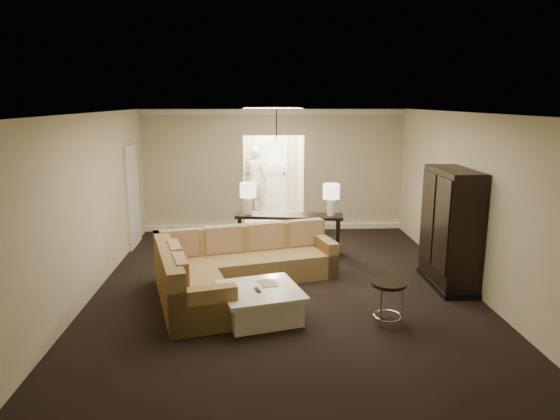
{
  "coord_description": "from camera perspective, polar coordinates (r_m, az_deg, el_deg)",
  "views": [
    {
      "loc": [
        -0.46,
        -7.46,
        2.99
      ],
      "look_at": [
        -0.01,
        1.2,
        1.08
      ],
      "focal_mm": 32.0,
      "sensor_mm": 36.0,
      "label": 1
    }
  ],
  "objects": [
    {
      "name": "crown_molding",
      "position": [
        11.43,
        -0.71,
        11.14
      ],
      "size": [
        6.0,
        0.1,
        0.12
      ],
      "primitive_type": "cube",
      "color": "white",
      "rests_on": "wall_back"
    },
    {
      "name": "wall_right",
      "position": [
        8.38,
        21.46,
        0.64
      ],
      "size": [
        0.04,
        8.0,
        2.8
      ],
      "primitive_type": "cube",
      "color": "beige",
      "rests_on": "ground"
    },
    {
      "name": "wall_back",
      "position": [
        11.58,
        -0.7,
        4.56
      ],
      "size": [
        6.0,
        0.04,
        2.8
      ],
      "primitive_type": "cube",
      "color": "beige",
      "rests_on": "ground"
    },
    {
      "name": "foyer",
      "position": [
        12.92,
        -0.94,
        4.94
      ],
      "size": [
        1.44,
        2.02,
        2.8
      ],
      "color": "beige",
      "rests_on": "ground"
    },
    {
      "name": "console_table",
      "position": [
        9.81,
        1.06,
        -2.37
      ],
      "size": [
        2.13,
        0.75,
        0.81
      ],
      "rotation": [
        0.0,
        0.0,
        -0.14
      ],
      "color": "black",
      "rests_on": "ground"
    },
    {
      "name": "wall_left",
      "position": [
        8.04,
        -21.34,
        0.18
      ],
      "size": [
        0.04,
        8.0,
        2.8
      ],
      "primitive_type": "cube",
      "color": "beige",
      "rests_on": "ground"
    },
    {
      "name": "pendant_light",
      "position": [
        10.23,
        -0.41,
        6.63
      ],
      "size": [
        0.38,
        0.38,
        1.09
      ],
      "color": "black",
      "rests_on": "ceiling"
    },
    {
      "name": "baseboard",
      "position": [
        11.79,
        -0.68,
        -1.94
      ],
      "size": [
        6.0,
        0.1,
        0.12
      ],
      "primitive_type": "cube",
      "color": "white",
      "rests_on": "ground"
    },
    {
      "name": "table_lamp_left",
      "position": [
        9.74,
        -3.66,
        1.93
      ],
      "size": [
        0.32,
        0.32,
        0.62
      ],
      "color": "white",
      "rests_on": "console_table"
    },
    {
      "name": "sectional_sofa",
      "position": [
        8.11,
        -5.65,
        -6.57
      ],
      "size": [
        3.15,
        3.0,
        0.9
      ],
      "rotation": [
        0.0,
        0.0,
        0.26
      ],
      "color": "brown",
      "rests_on": "ground"
    },
    {
      "name": "drink_table",
      "position": [
        7.01,
        12.29,
        -9.35
      ],
      "size": [
        0.47,
        0.47,
        0.59
      ],
      "rotation": [
        0.0,
        0.0,
        -0.28
      ],
      "color": "black",
      "rests_on": "ground"
    },
    {
      "name": "side_door",
      "position": [
        10.74,
        -16.47,
        1.53
      ],
      "size": [
        0.05,
        0.9,
        2.1
      ],
      "primitive_type": "cube",
      "color": "white",
      "rests_on": "ground"
    },
    {
      "name": "ceiling",
      "position": [
        7.48,
        0.54,
        10.99
      ],
      "size": [
        6.0,
        8.0,
        0.02
      ],
      "primitive_type": "cube",
      "color": "white",
      "rests_on": "wall_back"
    },
    {
      "name": "person",
      "position": [
        13.21,
        -2.94,
        3.84
      ],
      "size": [
        0.78,
        0.55,
        2.03
      ],
      "primitive_type": "imported",
      "rotation": [
        0.0,
        0.0,
        3.05
      ],
      "color": "beige",
      "rests_on": "ground"
    },
    {
      "name": "table_lamp_right",
      "position": [
        9.63,
        5.87,
        1.78
      ],
      "size": [
        0.32,
        0.32,
        0.62
      ],
      "color": "white",
      "rests_on": "console_table"
    },
    {
      "name": "armoire",
      "position": [
        8.51,
        18.84,
        -2.27
      ],
      "size": [
        0.57,
        1.34,
        1.93
      ],
      "color": "black",
      "rests_on": "ground"
    },
    {
      "name": "ground",
      "position": [
        8.05,
        0.5,
        -9.35
      ],
      "size": [
        8.0,
        8.0,
        0.0
      ],
      "primitive_type": "plane",
      "color": "black",
      "rests_on": "ground"
    },
    {
      "name": "wall_front",
      "position": [
        3.84,
        4.28,
        -12.07
      ],
      "size": [
        6.0,
        0.04,
        2.8
      ],
      "primitive_type": "cube",
      "color": "beige",
      "rests_on": "ground"
    },
    {
      "name": "coffee_table",
      "position": [
        7.09,
        -2.26,
        -10.55
      ],
      "size": [
        1.32,
        1.32,
        0.45
      ],
      "rotation": [
        0.0,
        0.0,
        0.27
      ],
      "color": "white",
      "rests_on": "ground"
    }
  ]
}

